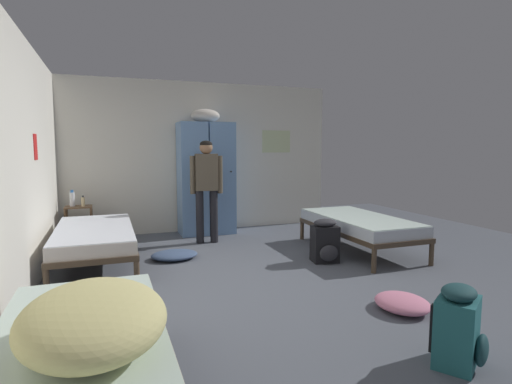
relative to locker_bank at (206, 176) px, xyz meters
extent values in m
plane|color=#565B66|center=(0.00, -2.71, -0.97)|extent=(9.58, 9.58, 0.00)
cube|color=silver|center=(0.00, 0.31, 0.30)|extent=(4.67, 0.06, 2.54)
cube|color=silver|center=(-2.30, -2.71, 0.30)|extent=(0.06, 5.99, 2.54)
cube|color=beige|center=(1.39, 0.28, 0.58)|extent=(0.55, 0.01, 0.40)
cube|color=red|center=(-2.27, -1.67, 0.48)|extent=(0.01, 0.20, 0.28)
cube|color=#6B93C6|center=(-0.23, 0.00, -0.04)|extent=(0.44, 0.52, 1.85)
cylinder|color=black|center=(-0.11, -0.27, 0.08)|extent=(0.02, 0.03, 0.02)
cube|color=#6B93C6|center=(0.23, 0.00, -0.04)|extent=(0.44, 0.52, 1.85)
cylinder|color=black|center=(0.35, -0.27, 0.08)|extent=(0.02, 0.03, 0.02)
ellipsoid|color=beige|center=(0.00, 0.00, 0.99)|extent=(0.48, 0.36, 0.22)
cylinder|color=brown|center=(-2.15, -0.22, -0.69)|extent=(0.03, 0.03, 0.55)
cylinder|color=brown|center=(-1.80, -0.22, -0.69)|extent=(0.03, 0.03, 0.55)
cylinder|color=brown|center=(-2.15, 0.05, -0.69)|extent=(0.03, 0.03, 0.55)
cylinder|color=brown|center=(-1.80, 0.05, -0.69)|extent=(0.03, 0.03, 0.55)
cube|color=brown|center=(-1.97, -0.09, -0.78)|extent=(0.38, 0.30, 0.02)
cube|color=brown|center=(-1.97, -0.09, -0.41)|extent=(0.38, 0.30, 0.02)
cylinder|color=#473828|center=(2.14, -0.98, -0.83)|extent=(0.06, 0.06, 0.28)
cylinder|color=#473828|center=(1.30, -0.98, -0.83)|extent=(0.06, 0.06, 0.28)
cylinder|color=#473828|center=(2.14, -2.82, -0.83)|extent=(0.06, 0.06, 0.28)
cylinder|color=#473828|center=(1.30, -2.82, -0.83)|extent=(0.06, 0.06, 0.28)
cube|color=#473828|center=(1.72, -1.90, -0.66)|extent=(0.90, 1.90, 0.06)
cube|color=silver|center=(1.72, -1.90, -0.56)|extent=(0.87, 1.84, 0.14)
cube|color=silver|center=(1.72, -1.90, -0.48)|extent=(0.86, 1.82, 0.01)
cylinder|color=#473828|center=(-2.14, -3.53, -0.83)|extent=(0.06, 0.06, 0.28)
cylinder|color=#473828|center=(-1.30, -3.53, -0.83)|extent=(0.06, 0.06, 0.28)
cube|color=#473828|center=(-1.72, -4.45, -0.66)|extent=(0.90, 1.90, 0.06)
cube|color=beige|center=(-1.72, -4.45, -0.56)|extent=(0.87, 1.84, 0.14)
cube|color=silver|center=(-1.72, -4.45, -0.48)|extent=(0.86, 1.82, 0.01)
cylinder|color=#473828|center=(-2.14, -2.38, -0.83)|extent=(0.06, 0.06, 0.28)
cylinder|color=#473828|center=(-1.30, -2.38, -0.83)|extent=(0.06, 0.06, 0.28)
cylinder|color=#473828|center=(-2.14, -0.54, -0.83)|extent=(0.06, 0.06, 0.28)
cylinder|color=#473828|center=(-1.30, -0.54, -0.83)|extent=(0.06, 0.06, 0.28)
cube|color=#473828|center=(-1.72, -1.46, -0.66)|extent=(0.90, 1.90, 0.06)
cube|color=silver|center=(-1.72, -1.46, -0.56)|extent=(0.87, 1.84, 0.14)
cube|color=silver|center=(-1.72, -1.46, -0.48)|extent=(0.86, 1.82, 0.01)
ellipsoid|color=#D1C67F|center=(-1.64, -4.66, -0.32)|extent=(0.67, 0.84, 0.31)
cylinder|color=black|center=(-0.05, -0.69, -0.57)|extent=(0.12, 0.12, 0.80)
cylinder|color=black|center=(-0.26, -0.67, -0.57)|extent=(0.12, 0.12, 0.80)
cube|color=brown|center=(-0.15, -0.68, 0.11)|extent=(0.35, 0.24, 0.55)
cylinder|color=brown|center=(0.05, -0.71, 0.07)|extent=(0.08, 0.08, 0.57)
cylinder|color=brown|center=(-0.36, -0.66, 0.07)|extent=(0.08, 0.08, 0.57)
sphere|color=#936B4C|center=(-0.15, -0.68, 0.47)|extent=(0.20, 0.20, 0.20)
ellipsoid|color=black|center=(-0.15, -0.68, 0.52)|extent=(0.19, 0.19, 0.11)
cylinder|color=white|center=(-2.05, -0.07, -0.30)|extent=(0.07, 0.07, 0.21)
cylinder|color=#2666B2|center=(-2.05, -0.07, -0.17)|extent=(0.04, 0.04, 0.04)
cylinder|color=beige|center=(-1.90, -0.13, -0.33)|extent=(0.05, 0.05, 0.14)
cylinder|color=black|center=(-1.90, -0.13, -0.25)|extent=(0.03, 0.03, 0.03)
cube|color=black|center=(1.00, -2.21, -0.74)|extent=(0.35, 0.29, 0.46)
ellipsoid|color=#2D2D33|center=(0.98, -2.36, -0.82)|extent=(0.25, 0.12, 0.20)
ellipsoid|color=#2D2D33|center=(1.00, -2.21, -0.47)|extent=(0.32, 0.26, 0.10)
cube|color=black|center=(0.94, -2.06, -0.72)|extent=(0.05, 0.03, 0.32)
cube|color=black|center=(1.11, -2.09, -0.72)|extent=(0.05, 0.03, 0.32)
cube|color=#23666B|center=(0.58, -4.68, -0.74)|extent=(0.40, 0.38, 0.46)
ellipsoid|color=#193D42|center=(0.67, -4.81, -0.82)|extent=(0.24, 0.20, 0.20)
ellipsoid|color=#193D42|center=(0.58, -4.68, -0.47)|extent=(0.36, 0.34, 0.10)
cube|color=black|center=(0.44, -4.62, -0.72)|extent=(0.05, 0.05, 0.32)
cube|color=black|center=(0.58, -4.52, -0.72)|extent=(0.05, 0.05, 0.32)
ellipsoid|color=#42567A|center=(-0.77, -1.44, -0.91)|extent=(0.60, 0.46, 0.11)
ellipsoid|color=pink|center=(0.88, -3.81, -0.90)|extent=(0.45, 0.52, 0.13)
camera|label=1|loc=(-1.56, -6.63, 0.48)|focal=28.51mm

